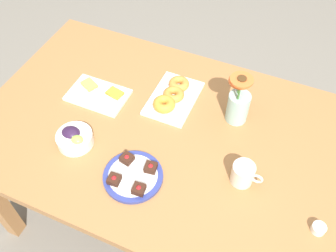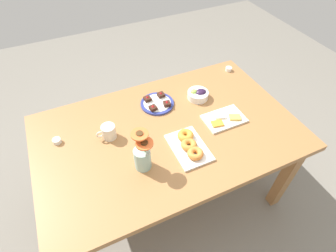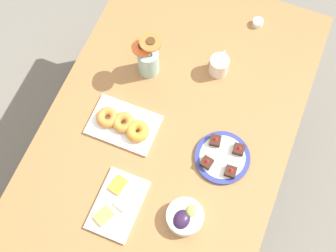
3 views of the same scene
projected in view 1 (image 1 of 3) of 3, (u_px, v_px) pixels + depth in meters
name	position (u px, v px, depth m)	size (l,w,h in m)	color
ground_plane	(168.00, 213.00, 2.11)	(6.00, 6.00, 0.00)	slate
dining_table	(168.00, 144.00, 1.60)	(1.60, 1.00, 0.74)	#9E6B3D
coffee_mug	(243.00, 174.00, 1.36)	(0.12, 0.08, 0.09)	silver
grape_bowl	(74.00, 138.00, 1.48)	(0.14, 0.14, 0.07)	white
cheese_platter	(98.00, 94.00, 1.66)	(0.26, 0.17, 0.03)	white
croissant_platter	(173.00, 96.00, 1.63)	(0.19, 0.28, 0.05)	white
jam_cup_berry	(319.00, 228.00, 1.26)	(0.05, 0.05, 0.03)	white
dessert_plate	(133.00, 176.00, 1.39)	(0.23, 0.23, 0.05)	navy
flower_vase	(238.00, 104.00, 1.52)	(0.10, 0.12, 0.25)	#99C1B7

